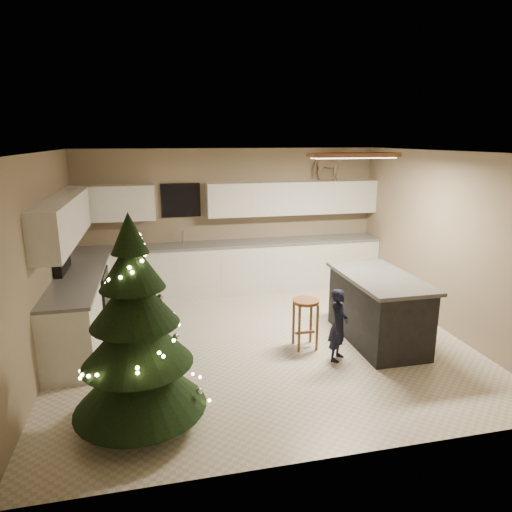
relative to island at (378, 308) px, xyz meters
name	(u,v)px	position (x,y,z in m)	size (l,w,h in m)	color
ground_plane	(261,341)	(-1.58, 0.32, -0.48)	(5.50, 5.50, 0.00)	beige
room_shell	(264,218)	(-1.56, 0.32, 1.27)	(5.52, 5.02, 2.61)	#92795F
cabinetry	(186,263)	(-2.49, 1.97, 0.28)	(5.50, 3.20, 2.00)	white
island	(378,308)	(0.00, 0.00, 0.00)	(0.90, 1.70, 0.95)	black
bar_stool	(306,312)	(-1.05, 0.02, 0.03)	(0.36, 0.36, 0.68)	brown
christmas_tree	(137,343)	(-3.19, -1.28, 0.40)	(1.34, 1.29, 2.14)	#3F2816
toddler	(338,325)	(-0.76, -0.42, -0.01)	(0.35, 0.23, 0.95)	black
rocking_horse	(328,166)	(0.24, 2.65, 1.80)	(0.65, 0.42, 0.53)	brown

